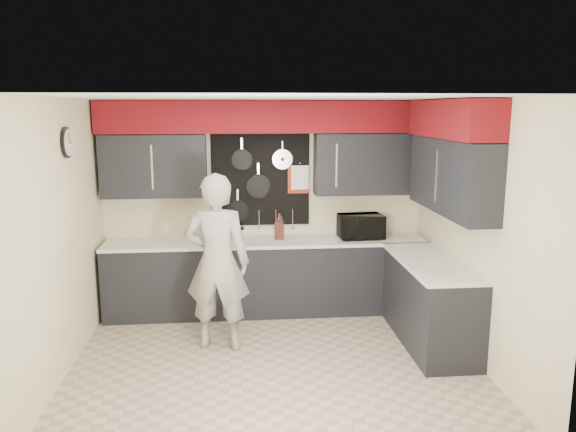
{
  "coord_description": "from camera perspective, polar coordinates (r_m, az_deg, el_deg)",
  "views": [
    {
      "loc": [
        -0.35,
        -5.22,
        2.52
      ],
      "look_at": [
        0.18,
        0.5,
        1.4
      ],
      "focal_mm": 35.0,
      "sensor_mm": 36.0,
      "label": 1
    }
  ],
  "objects": [
    {
      "name": "coffee_maker",
      "position": [
        6.85,
        -7.36,
        -1.17
      ],
      "size": [
        0.18,
        0.22,
        0.31
      ],
      "rotation": [
        0.0,
        0.0,
        0.07
      ],
      "color": "black",
      "rests_on": "base_cabinets"
    },
    {
      "name": "back_wall_assembly",
      "position": [
        6.85,
        -2.27,
        6.77
      ],
      "size": [
        4.0,
        0.36,
        2.6
      ],
      "color": "#F6E1BE",
      "rests_on": "ground"
    },
    {
      "name": "base_cabinets",
      "position": [
        6.73,
        2.17,
        -6.8
      ],
      "size": [
        3.95,
        2.2,
        0.92
      ],
      "color": "black",
      "rests_on": "ground"
    },
    {
      "name": "left_wall_assembly",
      "position": [
        5.61,
        -22.19,
        -1.97
      ],
      "size": [
        0.05,
        3.5,
        2.6
      ],
      "color": "#F6E1BE",
      "rests_on": "ground"
    },
    {
      "name": "ground",
      "position": [
        5.81,
        -1.34,
        -14.67
      ],
      "size": [
        4.0,
        4.0,
        0.0
      ],
      "primitive_type": "plane",
      "color": "#BBA491",
      "rests_on": "ground"
    },
    {
      "name": "knife_block",
      "position": [
        6.88,
        -0.89,
        -1.45
      ],
      "size": [
        0.12,
        0.12,
        0.22
      ],
      "primitive_type": "cube",
      "rotation": [
        0.0,
        0.0,
        -0.2
      ],
      "color": "#331610",
      "rests_on": "base_cabinets"
    },
    {
      "name": "microwave",
      "position": [
        6.98,
        7.4,
        -1.06
      ],
      "size": [
        0.56,
        0.41,
        0.29
      ],
      "primitive_type": "imported",
      "rotation": [
        0.0,
        0.0,
        0.09
      ],
      "color": "black",
      "rests_on": "base_cabinets"
    },
    {
      "name": "utensil_crock",
      "position": [
        6.93,
        -0.91,
        -1.69
      ],
      "size": [
        0.11,
        0.11,
        0.14
      ],
      "primitive_type": "cylinder",
      "color": "white",
      "rests_on": "base_cabinets"
    },
    {
      "name": "right_wall_assembly",
      "position": [
        5.94,
        16.6,
        5.01
      ],
      "size": [
        0.36,
        3.5,
        2.6
      ],
      "color": "#F6E1BE",
      "rests_on": "ground"
    },
    {
      "name": "person",
      "position": [
        5.89,
        -7.21,
        -4.68
      ],
      "size": [
        0.75,
        0.56,
        1.87
      ],
      "primitive_type": "imported",
      "rotation": [
        0.0,
        0.0,
        2.96
      ],
      "color": "#9B9B99",
      "rests_on": "ground"
    }
  ]
}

